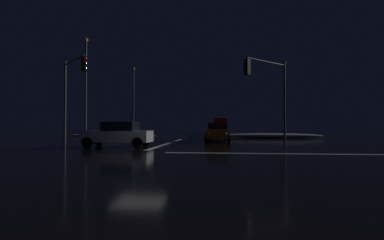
{
  "coord_description": "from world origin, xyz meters",
  "views": [
    {
      "loc": [
        4.2,
        -14.94,
        1.35
      ],
      "look_at": [
        1.36,
        11.95,
        1.83
      ],
      "focal_mm": 28.58,
      "sensor_mm": 36.0,
      "label": 1
    }
  ],
  "objects_px": {
    "sedan_gray": "(219,129)",
    "streetlamp_left_far": "(134,96)",
    "sedan_black": "(217,131)",
    "box_truck": "(221,124)",
    "traffic_signal_ne": "(270,85)",
    "sedan_blue": "(222,128)",
    "sedan_silver": "(218,130)",
    "sedan_white_crossing": "(118,134)",
    "sedan_green": "(218,129)",
    "traffic_signal_nw": "(72,84)",
    "sedan_orange": "(218,132)",
    "streetlamp_left_near": "(86,81)"
  },
  "relations": [
    {
      "from": "sedan_gray",
      "to": "streetlamp_left_far",
      "type": "height_order",
      "value": "streetlamp_left_far"
    },
    {
      "from": "sedan_black",
      "to": "box_truck",
      "type": "xyz_separation_m",
      "value": [
        0.1,
        29.93,
        0.91
      ]
    },
    {
      "from": "traffic_signal_ne",
      "to": "sedan_blue",
      "type": "bearing_deg",
      "value": 96.23
    },
    {
      "from": "sedan_gray",
      "to": "sedan_black",
      "type": "bearing_deg",
      "value": -89.85
    },
    {
      "from": "box_truck",
      "to": "traffic_signal_ne",
      "type": "bearing_deg",
      "value": -84.36
    },
    {
      "from": "sedan_silver",
      "to": "sedan_white_crossing",
      "type": "distance_m",
      "value": 20.26
    },
    {
      "from": "sedan_silver",
      "to": "traffic_signal_ne",
      "type": "height_order",
      "value": "traffic_signal_ne"
    },
    {
      "from": "sedan_gray",
      "to": "sedan_blue",
      "type": "height_order",
      "value": "same"
    },
    {
      "from": "sedan_black",
      "to": "sedan_green",
      "type": "relative_size",
      "value": 1.0
    },
    {
      "from": "sedan_white_crossing",
      "to": "traffic_signal_nw",
      "type": "xyz_separation_m",
      "value": [
        -5.03,
        3.87,
        3.78
      ]
    },
    {
      "from": "sedan_silver",
      "to": "traffic_signal_nw",
      "type": "relative_size",
      "value": 0.65
    },
    {
      "from": "sedan_orange",
      "to": "sedan_blue",
      "type": "bearing_deg",
      "value": 89.64
    },
    {
      "from": "traffic_signal_ne",
      "to": "sedan_white_crossing",
      "type": "bearing_deg",
      "value": -158.57
    },
    {
      "from": "sedan_black",
      "to": "sedan_green",
      "type": "xyz_separation_m",
      "value": [
        -0.12,
        11.41,
        0.0
      ]
    },
    {
      "from": "sedan_green",
      "to": "streetlamp_left_near",
      "type": "relative_size",
      "value": 0.43
    },
    {
      "from": "traffic_signal_ne",
      "to": "box_truck",
      "type": "bearing_deg",
      "value": 95.64
    },
    {
      "from": "sedan_green",
      "to": "traffic_signal_nw",
      "type": "distance_m",
      "value": 24.21
    },
    {
      "from": "sedan_green",
      "to": "sedan_black",
      "type": "bearing_deg",
      "value": -89.38
    },
    {
      "from": "sedan_orange",
      "to": "sedan_silver",
      "type": "distance_m",
      "value": 12.11
    },
    {
      "from": "sedan_black",
      "to": "streetlamp_left_near",
      "type": "distance_m",
      "value": 14.2
    },
    {
      "from": "sedan_orange",
      "to": "streetlamp_left_far",
      "type": "xyz_separation_m",
      "value": [
        -13.12,
        19.07,
        4.99
      ]
    },
    {
      "from": "sedan_white_crossing",
      "to": "streetlamp_left_near",
      "type": "xyz_separation_m",
      "value": [
        -7.03,
        10.37,
        4.94
      ]
    },
    {
      "from": "sedan_silver",
      "to": "sedan_blue",
      "type": "bearing_deg",
      "value": 88.49
    },
    {
      "from": "sedan_green",
      "to": "streetlamp_left_near",
      "type": "distance_m",
      "value": 20.19
    },
    {
      "from": "sedan_green",
      "to": "box_truck",
      "type": "relative_size",
      "value": 0.52
    },
    {
      "from": "sedan_gray",
      "to": "sedan_orange",
      "type": "bearing_deg",
      "value": -89.28
    },
    {
      "from": "sedan_silver",
      "to": "traffic_signal_nw",
      "type": "bearing_deg",
      "value": -124.91
    },
    {
      "from": "sedan_green",
      "to": "sedan_white_crossing",
      "type": "xyz_separation_m",
      "value": [
        -5.71,
        -25.24,
        0.0
      ]
    },
    {
      "from": "sedan_green",
      "to": "box_truck",
      "type": "xyz_separation_m",
      "value": [
        0.23,
        18.52,
        0.91
      ]
    },
    {
      "from": "sedan_orange",
      "to": "sedan_black",
      "type": "bearing_deg",
      "value": 92.25
    },
    {
      "from": "sedan_silver",
      "to": "sedan_blue",
      "type": "height_order",
      "value": "same"
    },
    {
      "from": "sedan_orange",
      "to": "streetlamp_left_near",
      "type": "height_order",
      "value": "streetlamp_left_near"
    },
    {
      "from": "sedan_black",
      "to": "sedan_green",
      "type": "height_order",
      "value": "same"
    },
    {
      "from": "box_truck",
      "to": "sedan_black",
      "type": "bearing_deg",
      "value": -90.19
    },
    {
      "from": "traffic_signal_ne",
      "to": "streetlamp_left_far",
      "type": "bearing_deg",
      "value": 126.92
    },
    {
      "from": "sedan_blue",
      "to": "box_truck",
      "type": "height_order",
      "value": "box_truck"
    },
    {
      "from": "sedan_gray",
      "to": "streetlamp_left_near",
      "type": "height_order",
      "value": "streetlamp_left_near"
    },
    {
      "from": "streetlamp_left_near",
      "to": "sedan_orange",
      "type": "bearing_deg",
      "value": -13.19
    },
    {
      "from": "sedan_green",
      "to": "streetlamp_left_near",
      "type": "bearing_deg",
      "value": -130.59
    },
    {
      "from": "sedan_white_crossing",
      "to": "box_truck",
      "type": "bearing_deg",
      "value": 82.28
    },
    {
      "from": "sedan_white_crossing",
      "to": "streetlamp_left_near",
      "type": "height_order",
      "value": "streetlamp_left_near"
    },
    {
      "from": "sedan_green",
      "to": "streetlamp_left_near",
      "type": "xyz_separation_m",
      "value": [
        -12.74,
        -14.86,
        4.94
      ]
    },
    {
      "from": "streetlamp_left_near",
      "to": "streetlamp_left_far",
      "type": "height_order",
      "value": "streetlamp_left_far"
    },
    {
      "from": "box_truck",
      "to": "traffic_signal_nw",
      "type": "bearing_deg",
      "value": -105.37
    },
    {
      "from": "sedan_silver",
      "to": "traffic_signal_ne",
      "type": "relative_size",
      "value": 0.7
    },
    {
      "from": "sedan_blue",
      "to": "traffic_signal_ne",
      "type": "height_order",
      "value": "traffic_signal_ne"
    },
    {
      "from": "sedan_orange",
      "to": "sedan_gray",
      "type": "xyz_separation_m",
      "value": [
        -0.3,
        24.02,
        0.0
      ]
    },
    {
      "from": "sedan_green",
      "to": "sedan_silver",
      "type": "bearing_deg",
      "value": -88.98
    },
    {
      "from": "sedan_gray",
      "to": "streetlamp_left_far",
      "type": "distance_m",
      "value": 14.62
    },
    {
      "from": "box_truck",
      "to": "sedan_orange",
      "type": "bearing_deg",
      "value": -89.76
    }
  ]
}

